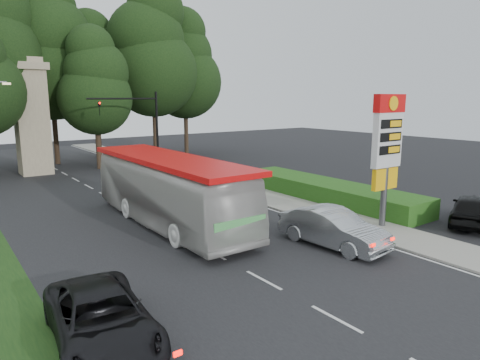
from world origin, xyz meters
TOP-DOWN VIEW (x-y plane):
  - ground at (0.00, 0.00)m, footprint 120.00×120.00m
  - road_surface at (0.00, 12.00)m, footprint 14.00×80.00m
  - sidewalk_right at (8.50, 12.00)m, footprint 3.00×80.00m
  - hedge at (11.50, 8.00)m, footprint 3.00×14.00m
  - gas_station_pylon at (9.20, 1.99)m, footprint 2.10×0.45m
  - traffic_signal_mast at (5.68, 24.00)m, footprint 6.10×0.35m
  - monument at (-2.00, 30.00)m, footprint 3.00×3.00m
  - tree_center_right at (1.00, 35.00)m, footprint 9.24×9.24m
  - tree_east_near at (6.00, 37.00)m, footprint 8.12×8.12m
  - tree_east_mid at (11.00, 33.00)m, footprint 9.52×9.52m
  - tree_far_east at (16.00, 35.00)m, footprint 8.68×8.68m
  - tree_monument_right at (3.50, 29.50)m, footprint 6.72×6.72m
  - transit_bus at (0.50, 9.05)m, footprint 3.21×13.13m
  - sedan_silver at (4.92, 1.57)m, footprint 2.25×5.35m
  - suv_charcoal at (-6.20, -0.11)m, footprint 3.04×5.62m
  - parked_car_black at (13.50, -0.50)m, footprint 5.34×3.75m

SIDE VIEW (x-z plane):
  - ground at x=0.00m, z-range 0.00..0.00m
  - road_surface at x=0.00m, z-range 0.00..0.02m
  - sidewalk_right at x=8.50m, z-range 0.00..0.12m
  - hedge at x=11.50m, z-range 0.00..1.20m
  - suv_charcoal at x=-6.20m, z-range 0.00..1.50m
  - parked_car_black at x=13.50m, z-range 0.00..1.69m
  - sedan_silver at x=4.92m, z-range 0.00..1.72m
  - transit_bus at x=0.50m, z-range 0.00..3.65m
  - gas_station_pylon at x=9.20m, z-range 1.02..7.87m
  - traffic_signal_mast at x=5.68m, z-range 1.07..8.27m
  - monument at x=-2.00m, z-range 0.08..10.13m
  - tree_monument_right at x=3.50m, z-range 1.41..14.61m
  - tree_east_near at x=6.00m, z-range 1.71..17.66m
  - tree_far_east at x=16.00m, z-range 1.83..18.88m
  - tree_center_right at x=1.00m, z-range 1.94..20.09m
  - tree_east_mid at x=11.00m, z-range 2.00..20.70m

